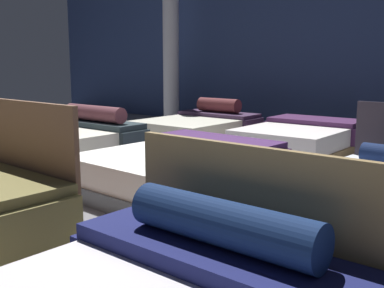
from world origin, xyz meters
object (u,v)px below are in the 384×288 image
Objects in this scene: bed_4 at (179,170)px; support_pillar at (171,45)px; bed_7 at (301,139)px; bed_6 at (198,127)px; bed_3 at (65,144)px.

support_pillar is (-3.96, 4.04, 1.53)m from bed_4.
support_pillar is at bearing 159.33° from bed_7.
bed_4 is 0.98× the size of bed_6.
support_pillar is (-1.87, 1.27, 1.54)m from bed_6.
bed_3 is 3.48m from bed_7.
bed_4 is 2.76m from bed_7.
bed_6 reaches higher than bed_4.
bed_3 reaches higher than bed_6.
bed_7 is (-0.03, 2.76, -0.00)m from bed_4.
bed_3 is 0.94× the size of bed_7.
bed_4 is 0.98× the size of bed_7.
bed_3 reaches higher than bed_7.
support_pillar is at bearing 144.65° from bed_6.
support_pillar is (-1.79, 4.02, 1.50)m from bed_3.
bed_7 is (2.14, 2.74, -0.03)m from bed_3.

